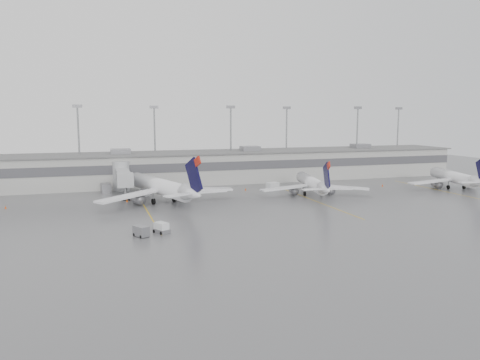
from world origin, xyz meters
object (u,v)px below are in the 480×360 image
object	(u,v)px
jet_mid_left	(162,187)
baggage_tug	(162,229)
jet_far_right	(456,177)
jet_mid_right	(313,183)

from	to	relation	value
jet_mid_left	baggage_tug	distance (m)	25.47
jet_far_right	baggage_tug	distance (m)	78.25
jet_far_right	baggage_tug	size ratio (longest dim) A/B	9.21
jet_mid_left	baggage_tug	world-z (taller)	jet_mid_left
jet_far_right	jet_mid_left	bearing A→B (deg)	-166.48
jet_mid_right	jet_far_right	xyz separation A→B (m)	(37.67, -2.10, 0.06)
jet_mid_right	jet_mid_left	bearing A→B (deg)	-169.38
jet_mid_right	jet_far_right	size ratio (longest dim) A/B	0.99
baggage_tug	jet_mid_right	bearing A→B (deg)	4.64
jet_mid_right	jet_far_right	bearing A→B (deg)	9.33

